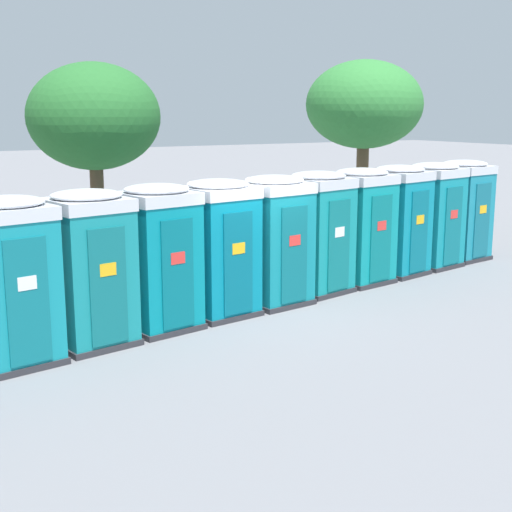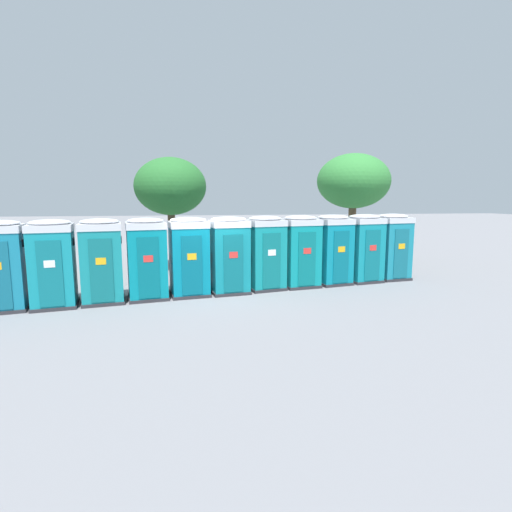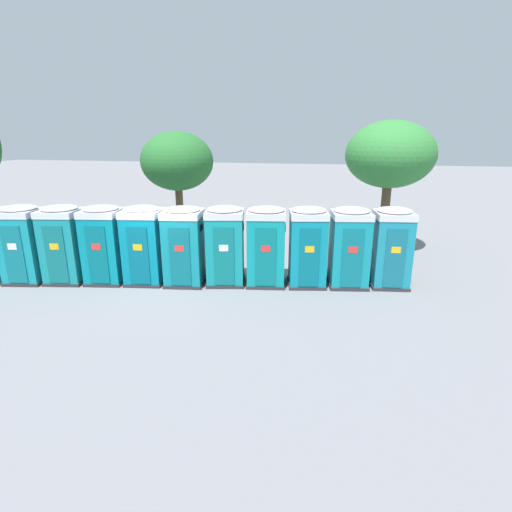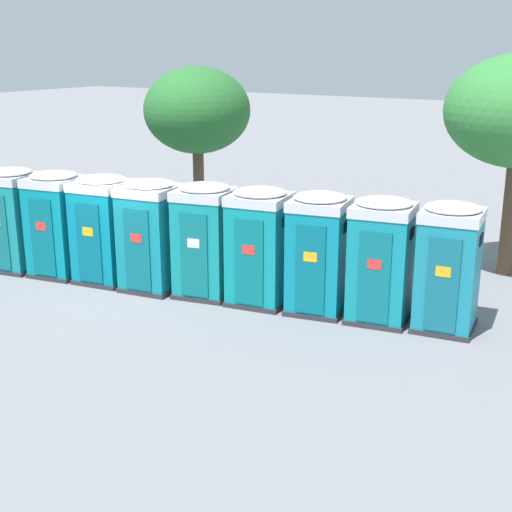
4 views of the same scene
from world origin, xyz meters
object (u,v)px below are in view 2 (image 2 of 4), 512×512
portapotty_11 (392,246)px  portapotty_8 (300,251)px  portapotty_3 (102,260)px  portapotty_6 (229,255)px  street_tree_1 (170,187)px  portapotty_1 (1,265)px  portapotty_4 (147,258)px  portapotty_2 (53,263)px  portapotty_7 (265,252)px  portapotty_10 (363,248)px  portapotty_5 (189,256)px  portapotty_9 (333,249)px  street_tree_2 (353,182)px

portapotty_11 → portapotty_8: bearing=-169.5°
portapotty_3 → portapotty_6: same height
portapotty_8 → street_tree_1: bearing=139.1°
portapotty_1 → portapotty_4: size_ratio=1.00×
portapotty_2 → portapotty_7: (6.45, 1.25, -0.00)m
portapotty_1 → portapotty_10: size_ratio=1.00×
portapotty_1 → portapotty_5: bearing=9.9°
portapotty_4 → portapotty_9: 6.57m
street_tree_1 → portapotty_4: bearing=-96.5°
portapotty_2 → street_tree_2: size_ratio=0.48×
portapotty_6 → portapotty_7: same height
portapotty_1 → street_tree_1: bearing=51.6°
portapotty_5 → portapotty_10: same height
portapotty_10 → portapotty_11: bearing=11.7°
portapotty_8 → portapotty_7: bearing=-171.0°
portapotty_3 → portapotty_8: (6.46, 1.18, -0.00)m
portapotty_2 → portapotty_5: 3.94m
portapotty_4 → portapotty_7: same height
portapotty_9 → portapotty_2: bearing=-169.4°
portapotty_2 → portapotty_3: same height
portapotty_5 → portapotty_6: same height
portapotty_10 → portapotty_4: bearing=-169.9°
portapotty_7 → street_tree_2: (5.30, 5.16, 2.63)m
portapotty_5 → portapotty_9: (5.18, 0.93, 0.00)m
portapotty_2 → portapotty_5: size_ratio=1.00×
portapotty_8 → portapotty_10: bearing=9.9°
portapotty_3 → portapotty_8: size_ratio=1.00×
portapotty_1 → portapotty_8: size_ratio=1.00×
portapotty_4 → portapotty_8: size_ratio=1.00×
portapotty_7 → portapotty_6: bearing=-165.4°
portapotty_5 → portapotty_9: 5.26m
portapotty_5 → portapotty_6: (1.31, 0.16, -0.00)m
portapotty_4 → portapotty_5: 1.31m
portapotty_4 → portapotty_11: same height
portapotty_1 → portapotty_9: bearing=10.1°
portapotty_2 → portapotty_5: (3.87, 0.76, -0.00)m
portapotty_2 → street_tree_2: 13.64m
portapotty_4 → portapotty_5: same height
portapotty_1 → portapotty_2: bearing=6.4°
portapotty_8 → street_tree_2: (4.00, 4.95, 2.63)m
portapotty_8 → street_tree_2: bearing=51.1°
portapotty_2 → portapotty_9: size_ratio=1.00×
portapotty_6 → portapotty_9: (3.87, 0.77, 0.00)m
portapotty_2 → portapotty_4: 2.63m
street_tree_1 → street_tree_2: size_ratio=0.92×
portapotty_10 → portapotty_6: bearing=-169.2°
portapotty_9 → street_tree_2: (2.70, 4.72, 2.63)m
portapotty_8 → street_tree_2: size_ratio=0.48×
portapotty_11 → street_tree_1: bearing=158.9°
portapotty_7 → portapotty_10: 3.94m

